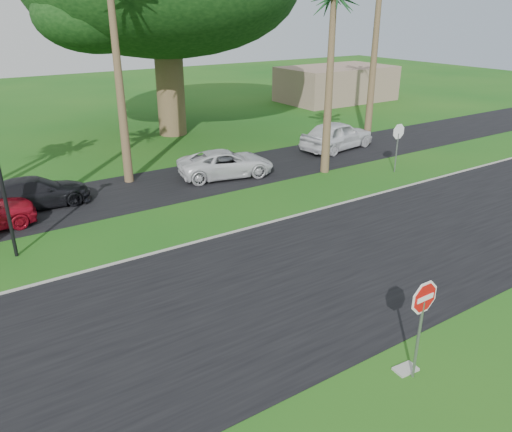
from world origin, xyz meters
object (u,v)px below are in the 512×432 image
object	(u,v)px
stop_sign_near	(422,311)
car_dark	(35,193)
car_minivan	(226,164)
stop_sign_far	(398,138)
car_pickup	(337,135)

from	to	relation	value
stop_sign_near	car_dark	xyz separation A→B (m)	(-4.95, 15.89, -1.13)
car_dark	car_minivan	world-z (taller)	car_minivan
stop_sign_far	car_dark	size ratio (longest dim) A/B	0.59
stop_sign_near	stop_sign_far	world-z (taller)	same
car_minivan	car_pickup	distance (m)	8.17
car_minivan	car_pickup	size ratio (longest dim) A/B	0.95
stop_sign_near	car_dark	bearing A→B (deg)	107.29
stop_sign_near	car_pickup	xyz separation A→B (m)	(11.97, 15.98, -0.93)
stop_sign_far	car_minivan	bearing A→B (deg)	-28.14
stop_sign_far	stop_sign_near	bearing A→B (deg)	43.73
stop_sign_near	car_minivan	bearing A→B (deg)	75.67
car_dark	car_minivan	distance (m)	8.84
car_dark	car_pickup	size ratio (longest dim) A/B	0.89
car_pickup	stop_sign_far	bearing A→B (deg)	165.64
stop_sign_near	car_minivan	size ratio (longest dim) A/B	0.55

